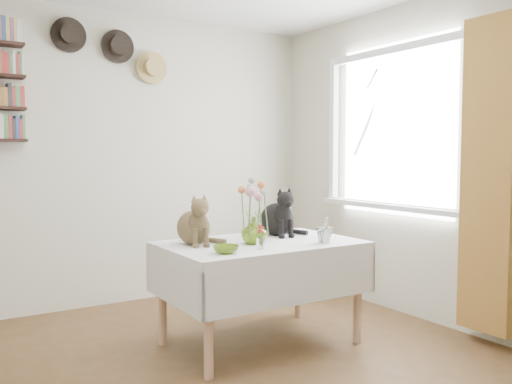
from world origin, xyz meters
TOP-DOWN VIEW (x-y plane):
  - room at (0.00, 0.00)m, footprint 4.08×4.58m
  - window at (1.97, 0.80)m, footprint 0.12×1.52m
  - curtain at (1.90, -0.12)m, footprint 0.12×0.38m
  - dining_table at (0.63, 0.73)m, footprint 1.31×0.84m
  - tabby_cat at (0.20, 0.88)m, footprint 0.26×0.31m
  - black_cat at (0.89, 0.92)m, footprint 0.28×0.34m
  - flower_vase at (0.55, 0.68)m, footprint 0.23×0.23m
  - green_bowl at (0.22, 0.48)m, footprint 0.20×0.20m
  - drinking_glass at (0.97, 0.47)m, footprint 0.12×0.12m
  - candlestick at (0.96, 0.44)m, footprint 0.05×0.05m
  - berry_jar at (0.47, 0.50)m, footprint 0.04×0.04m
  - porcelain_figurine at (1.14, 0.66)m, footprint 0.05×0.05m
  - flower_bouquet at (0.55, 0.69)m, footprint 0.17×0.13m
  - wall_hats at (0.12, 2.19)m, footprint 0.98×0.09m

SIDE VIEW (x-z plane):
  - dining_table at x=0.63m, z-range 0.18..0.88m
  - green_bowl at x=0.22m, z-range 0.70..0.75m
  - porcelain_figurine at x=1.14m, z-range 0.69..0.80m
  - drinking_glass at x=0.97m, z-range 0.70..0.80m
  - candlestick at x=0.96m, z-range 0.67..0.85m
  - berry_jar at x=0.47m, z-range 0.69..0.87m
  - flower_vase at x=0.55m, z-range 0.70..0.88m
  - tabby_cat at x=0.20m, z-range 0.70..1.04m
  - black_cat at x=0.89m, z-range 0.70..1.06m
  - flower_bouquet at x=0.55m, z-range 0.84..1.24m
  - curtain at x=1.90m, z-range 0.10..2.20m
  - room at x=0.00m, z-range -0.04..2.54m
  - window at x=1.97m, z-range 0.74..2.06m
  - wall_hats at x=0.12m, z-range 1.93..2.41m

